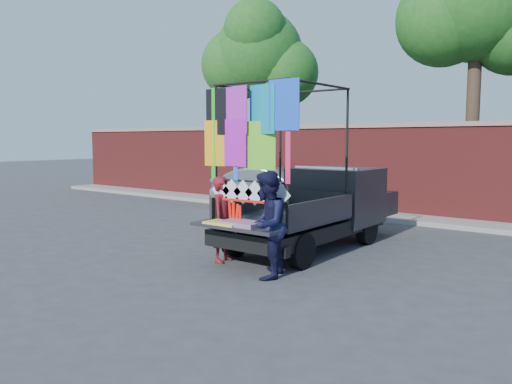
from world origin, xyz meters
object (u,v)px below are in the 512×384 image
Objects in this scene: sedan at (275,189)px; woman at (223,219)px; pickup_truck at (323,207)px; man at (267,225)px.

woman is (3.06, -5.77, 0.10)m from sedan.
man is at bearing -77.76° from pickup_truck.
woman is (-0.63, -2.37, -0.02)m from pickup_truck.
pickup_truck reaches higher than woman.
man is at bearing -120.08° from woman.
sedan is 6.53m from woman.
man reaches higher than sedan.
woman is 1.28m from man.
woman reaches higher than sedan.
pickup_truck is at bearing -138.40° from sedan.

